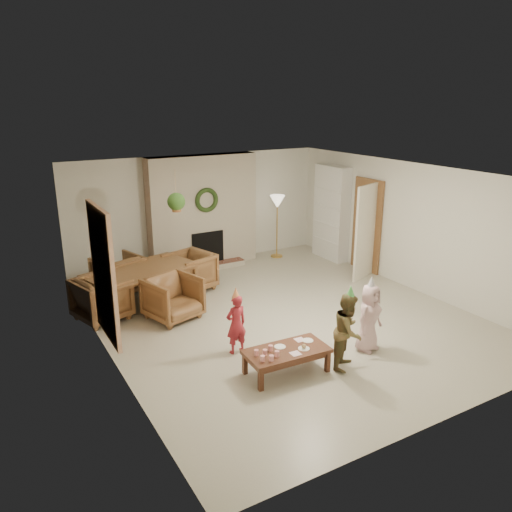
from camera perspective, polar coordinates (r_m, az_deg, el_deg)
floor at (r=8.95m, az=2.96°, el=-6.80°), size 7.00×7.00×0.00m
ceiling at (r=8.25m, az=3.24°, el=9.24°), size 7.00×7.00×0.00m
wall_back at (r=11.51m, az=-6.45°, el=5.20°), size 7.00×0.00×7.00m
wall_front at (r=6.08m, az=21.48°, el=-7.38°), size 7.00×0.00×7.00m
wall_left at (r=7.40m, az=-16.83°, el=-2.47°), size 0.00×7.00×7.00m
wall_right at (r=10.41m, az=17.12°, el=3.21°), size 0.00×7.00×7.00m
fireplace_mass at (r=11.33m, az=-6.04°, el=5.02°), size 2.50×0.40×2.50m
fireplace_hearth at (r=11.35m, az=-5.13°, el=-1.18°), size 1.60×0.30×0.12m
fireplace_firebox at (r=11.38m, az=-5.54°, el=0.92°), size 0.75×0.12×0.75m
fireplace_wreath at (r=11.07m, az=-5.60°, el=6.32°), size 0.54×0.10×0.54m
floor_lamp_base at (r=12.21m, az=2.35°, el=0.01°), size 0.28×0.28×0.03m
floor_lamp_post at (r=12.02m, az=2.39°, el=3.13°), size 0.03×0.03×1.35m
floor_lamp_shade at (r=11.88m, az=2.43°, el=6.16°), size 0.36×0.36×0.30m
bookshelf_carcass at (r=11.98m, az=8.53°, el=4.86°), size 0.30×1.00×2.20m
bookshelf_shelf_a at (r=12.12m, az=8.32°, el=1.85°), size 0.30×0.92×0.03m
bookshelf_shelf_b at (r=12.02m, az=8.41°, el=3.69°), size 0.30×0.92×0.03m
bookshelf_shelf_c at (r=11.93m, az=8.49°, el=5.55°), size 0.30×0.92×0.03m
bookshelf_shelf_d at (r=11.86m, az=8.58°, el=7.44°), size 0.30×0.92×0.03m
books_row_lower at (r=11.96m, az=8.72°, el=2.32°), size 0.20×0.40×0.24m
books_row_mid at (r=12.01m, az=8.21°, el=4.38°), size 0.20×0.44×0.24m
books_row_upper at (r=11.82m, az=8.74°, el=6.07°), size 0.20×0.36×0.22m
door_frame at (r=11.26m, az=12.46°, el=3.41°), size 0.05×0.86×2.04m
door_leaf at (r=10.74m, az=12.30°, el=2.64°), size 0.77×0.32×2.00m
curtain_panel at (r=7.59m, az=-16.90°, el=-1.97°), size 0.06×1.20×2.00m
dining_table at (r=9.50m, az=-12.55°, el=-3.50°), size 2.20×1.61×0.69m
dining_chair_near at (r=8.82m, az=-9.38°, el=-4.71°), size 1.02×1.04×0.76m
dining_chair_far at (r=10.18m, az=-15.31°, el=-2.06°), size 1.02×1.04×0.76m
dining_chair_left at (r=9.07m, az=-17.07°, el=-4.64°), size 1.04×1.02×0.76m
dining_chair_right at (r=10.08m, az=-7.50°, el=-1.76°), size 1.04×1.02×0.76m
hanging_plant_cord at (r=9.04m, az=-9.09°, el=7.53°), size 0.01×0.01×0.70m
hanging_plant_pot at (r=9.11m, az=-8.98°, el=5.37°), size 0.16×0.16×0.12m
hanging_plant_foliage at (r=9.08m, az=-9.02°, el=6.10°), size 0.32×0.32×0.32m
coffee_table_top at (r=7.10m, az=3.49°, el=-10.71°), size 1.19×0.64×0.05m
coffee_table_apron at (r=7.12m, az=3.48°, el=-11.16°), size 1.10×0.54×0.07m
coffee_leg_fl at (r=6.78m, az=0.55°, el=-13.88°), size 0.07×0.07×0.30m
coffee_leg_fr at (r=7.27m, az=8.10°, el=-11.76°), size 0.07×0.07×0.30m
coffee_leg_bl at (r=7.14m, az=-1.27°, el=-12.11°), size 0.07×0.07×0.30m
coffee_leg_br at (r=7.61m, az=6.02°, el=-10.25°), size 0.07×0.07×0.30m
cup_a at (r=6.77m, az=0.75°, el=-11.53°), size 0.07×0.07×0.08m
cup_b at (r=6.90m, az=0.04°, el=-10.89°), size 0.07×0.07×0.08m
cup_c at (r=6.78m, az=1.75°, el=-11.49°), size 0.07×0.07×0.08m
cup_d at (r=6.91m, az=1.02°, el=-10.85°), size 0.07×0.07×0.08m
cup_e at (r=6.89m, az=2.39°, el=-10.99°), size 0.07×0.07×0.08m
cup_f at (r=7.02m, az=1.66°, el=-10.38°), size 0.07×0.07×0.08m
plate_a at (r=7.14m, az=2.73°, el=-10.22°), size 0.17×0.17×0.01m
plate_b at (r=7.12m, az=5.44°, el=-10.38°), size 0.17×0.17×0.01m
plate_c at (r=7.34m, az=5.88°, el=-9.49°), size 0.17×0.17×0.01m
food_scoop at (r=7.10m, az=5.45°, el=-10.13°), size 0.07×0.07×0.06m
napkin_left at (r=6.98m, az=4.50°, el=-10.96°), size 0.14×0.14×0.01m
napkin_right at (r=7.35m, az=4.97°, el=-9.43°), size 0.14×0.14×0.01m
child_red at (r=7.56m, az=-2.26°, el=-7.72°), size 0.35×0.24×0.92m
party_hat_red at (r=7.36m, az=-2.30°, el=-4.19°), size 0.16×0.16×0.18m
child_plaid at (r=7.26m, az=10.41°, el=-8.34°), size 0.68×0.66×1.11m
party_hat_plaid at (r=7.02m, az=10.67°, el=-3.96°), size 0.16×0.16×0.18m
child_pink at (r=7.79m, az=12.68°, el=-6.83°), size 0.59×0.46×1.05m
party_hat_pink at (r=7.58m, az=12.97°, el=-2.90°), size 0.15×0.15×0.19m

